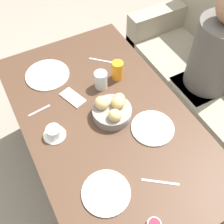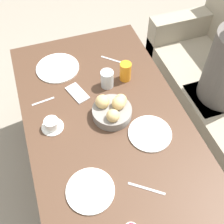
% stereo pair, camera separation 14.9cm
% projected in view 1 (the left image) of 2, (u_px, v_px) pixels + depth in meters
% --- Properties ---
extents(ground_plane, '(10.00, 10.00, 0.00)m').
position_uv_depth(ground_plane, '(107.00, 174.00, 2.06)').
color(ground_plane, gray).
extents(dining_table, '(1.44, 0.85, 0.70)m').
position_uv_depth(dining_table, '(105.00, 126.00, 1.58)').
color(dining_table, '#4C3323').
rests_on(dining_table, ground_plane).
extents(seated_person, '(0.34, 0.44, 1.12)m').
position_uv_depth(seated_person, '(209.00, 75.00, 2.02)').
color(seated_person, '#23232D').
rests_on(seated_person, ground_plane).
extents(bread_basket, '(0.21, 0.21, 0.12)m').
position_uv_depth(bread_basket, '(112.00, 110.00, 1.48)').
color(bread_basket, gray).
rests_on(bread_basket, dining_table).
extents(plate_near_left, '(0.26, 0.26, 0.01)m').
position_uv_depth(plate_near_left, '(47.00, 75.00, 1.69)').
color(plate_near_left, white).
rests_on(plate_near_left, dining_table).
extents(plate_near_right, '(0.22, 0.22, 0.01)m').
position_uv_depth(plate_near_right, '(106.00, 193.00, 1.24)').
color(plate_near_right, white).
rests_on(plate_near_right, dining_table).
extents(plate_far_center, '(0.22, 0.22, 0.01)m').
position_uv_depth(plate_far_center, '(153.00, 128.00, 1.46)').
color(plate_far_center, white).
rests_on(plate_far_center, dining_table).
extents(juice_glass, '(0.07, 0.07, 0.12)m').
position_uv_depth(juice_glass, '(117.00, 70.00, 1.64)').
color(juice_glass, orange).
rests_on(juice_glass, dining_table).
extents(water_tumbler, '(0.08, 0.08, 0.11)m').
position_uv_depth(water_tumbler, '(101.00, 80.00, 1.60)').
color(water_tumbler, silver).
rests_on(water_tumbler, dining_table).
extents(coffee_cup, '(0.12, 0.12, 0.06)m').
position_uv_depth(coffee_cup, '(54.00, 132.00, 1.41)').
color(coffee_cup, white).
rests_on(coffee_cup, dining_table).
extents(fork_silver, '(0.11, 0.14, 0.00)m').
position_uv_depth(fork_silver, '(160.00, 182.00, 1.28)').
color(fork_silver, '#B7B7BC').
rests_on(fork_silver, dining_table).
extents(knife_silver, '(0.13, 0.13, 0.00)m').
position_uv_depth(knife_silver, '(102.00, 61.00, 1.77)').
color(knife_silver, '#B7B7BC').
rests_on(knife_silver, dining_table).
extents(spoon_coffee, '(0.03, 0.13, 0.00)m').
position_uv_depth(spoon_coffee, '(39.00, 110.00, 1.53)').
color(spoon_coffee, '#B7B7BC').
rests_on(spoon_coffee, dining_table).
extents(cell_phone, '(0.17, 0.12, 0.01)m').
position_uv_depth(cell_phone, '(73.00, 98.00, 1.58)').
color(cell_phone, silver).
rests_on(cell_phone, dining_table).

